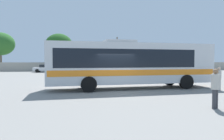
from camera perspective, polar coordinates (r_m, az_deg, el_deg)
name	(u,v)px	position (r m, az deg, el deg)	size (l,w,h in m)	color
ground_plane	(101,79)	(24.20, -3.06, -2.39)	(300.00, 300.00, 0.00)	gray
perimeter_wall	(91,67)	(43.75, -5.69, 0.91)	(80.00, 0.30, 1.78)	#9E998C
coach_bus_silver_orange	(130,63)	(15.55, 4.84, 1.91)	(12.27, 3.47, 3.53)	silver
attendant_by_bus_door	(219,77)	(16.40, 26.87, -1.69)	(0.46, 0.46, 1.63)	#B7B2A8
passenger_waiting_on_apron	(215,86)	(9.95, 26.13, -3.94)	(0.46, 0.46, 1.70)	#38383D
parked_car_leftmost_white	(46,68)	(40.12, -17.45, 0.48)	(4.23, 2.04, 1.40)	silver
parked_car_second_silver	(79,68)	(39.07, -8.85, 0.58)	(4.11, 2.16, 1.52)	#B7BABF
utility_pole_near	(117,53)	(48.11, 1.38, 4.67)	(1.76, 0.64, 7.49)	#4C3823
roadside_tree_left	(1,44)	(51.35, -27.86, 6.24)	(5.74, 5.74, 8.15)	brown
roadside_tree_midleft	(59,45)	(46.97, -14.13, 6.50)	(5.81, 5.81, 7.91)	brown
roadside_tree_midright	(113,52)	(46.62, 0.38, 4.85)	(4.26, 4.26, 5.83)	brown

